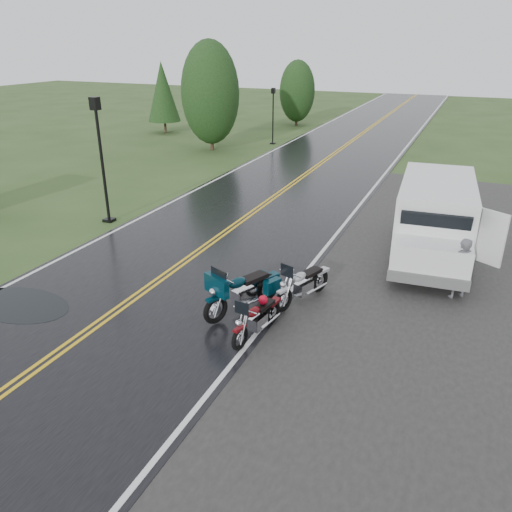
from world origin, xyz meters
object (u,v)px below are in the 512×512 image
(van_white, at_px, (398,238))
(lamp_post_far_left, at_px, (273,116))
(person_at_van, at_px, (460,269))
(motorcycle_teal, at_px, (215,299))
(motorcycle_silver, at_px, (284,291))
(lamp_post_near_left, at_px, (102,161))
(motorcycle_red, at_px, (240,330))

(van_white, xyz_separation_m, lamp_post_far_left, (-11.02, 17.73, 0.61))
(van_white, xyz_separation_m, person_at_van, (1.79, -0.67, -0.37))
(motorcycle_teal, relative_size, lamp_post_far_left, 0.67)
(motorcycle_silver, height_order, lamp_post_near_left, lamp_post_near_left)
(lamp_post_near_left, bearing_deg, motorcycle_red, -35.17)
(motorcycle_silver, distance_m, lamp_post_near_left, 9.78)
(motorcycle_red, xyz_separation_m, motorcycle_silver, (0.29, 2.02, 0.05))
(motorcycle_silver, bearing_deg, person_at_van, 52.83)
(lamp_post_far_left, bearing_deg, lamp_post_near_left, -90.04)
(van_white, bearing_deg, motorcycle_teal, -132.28)
(motorcycle_red, xyz_separation_m, lamp_post_far_left, (-8.47, 23.13, 1.26))
(person_at_van, relative_size, lamp_post_near_left, 0.36)
(motorcycle_teal, xyz_separation_m, person_at_van, (5.38, 3.92, 0.14))
(person_at_van, xyz_separation_m, lamp_post_near_left, (-12.83, 1.25, 1.50))
(motorcycle_teal, height_order, lamp_post_near_left, lamp_post_near_left)
(motorcycle_silver, relative_size, person_at_van, 1.25)
(lamp_post_near_left, bearing_deg, motorcycle_silver, -24.24)
(motorcycle_teal, bearing_deg, lamp_post_near_left, 168.81)
(motorcycle_silver, relative_size, lamp_post_near_left, 0.46)
(motorcycle_red, distance_m, lamp_post_far_left, 24.66)
(motorcycle_teal, distance_m, motorcycle_silver, 1.81)
(van_white, distance_m, lamp_post_far_left, 20.89)
(motorcycle_red, relative_size, lamp_post_near_left, 0.42)
(person_at_van, bearing_deg, motorcycle_silver, -6.54)
(van_white, bearing_deg, motorcycle_silver, -128.15)
(lamp_post_near_left, relative_size, lamp_post_far_left, 1.29)
(motorcycle_red, bearing_deg, person_at_van, 56.41)
(motorcycle_red, height_order, person_at_van, person_at_van)
(motorcycle_red, distance_m, motorcycle_teal, 1.32)
(motorcycle_teal, relative_size, van_white, 0.39)
(motorcycle_silver, height_order, lamp_post_far_left, lamp_post_far_left)
(lamp_post_near_left, bearing_deg, lamp_post_far_left, 89.96)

